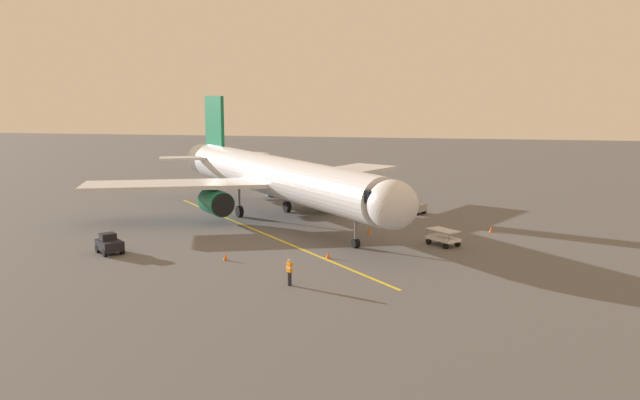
{
  "coord_description": "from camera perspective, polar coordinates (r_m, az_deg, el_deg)",
  "views": [
    {
      "loc": [
        -16.89,
        63.34,
        12.26
      ],
      "look_at": [
        -6.77,
        7.66,
        3.0
      ],
      "focal_mm": 38.18,
      "sensor_mm": 36.0,
      "label": 1
    }
  ],
  "objects": [
    {
      "name": "safety_cone_wing_starboard",
      "position": [
        60.7,
        14.15,
        -2.38
      ],
      "size": [
        0.32,
        0.32,
        0.55
      ],
      "primitive_type": "cone",
      "color": "#F2590F",
      "rests_on": "ground"
    },
    {
      "name": "apron_lead_in_line",
      "position": [
        59.1,
        -4.98,
        -2.71
      ],
      "size": [
        26.28,
        30.47,
        0.01
      ],
      "primitive_type": "cube",
      "rotation": [
        0.0,
        0.0,
        0.71
      ],
      "color": "yellow",
      "rests_on": "ground"
    },
    {
      "name": "box_truck_near_nose",
      "position": [
        77.33,
        -3.07,
        1.2
      ],
      "size": [
        4.92,
        4.14,
        2.62
      ],
      "color": "#9E9EA3",
      "rests_on": "ground"
    },
    {
      "name": "ground_plane",
      "position": [
        66.69,
        -4.55,
        -1.33
      ],
      "size": [
        220.0,
        220.0,
        0.0
      ],
      "primitive_type": "plane",
      "color": "#565659"
    },
    {
      "name": "airplane",
      "position": [
        64.41,
        -3.73,
        1.91
      ],
      "size": [
        32.34,
        33.64,
        11.5
      ],
      "color": "silver",
      "rests_on": "ground"
    },
    {
      "name": "tug_rear_apron",
      "position": [
        68.33,
        7.8,
        -0.53
      ],
      "size": [
        2.75,
        2.53,
        1.5
      ],
      "color": "#9E9EA3",
      "rests_on": "ground"
    },
    {
      "name": "safety_cone_wing_port",
      "position": [
        49.92,
        0.66,
        -4.6
      ],
      "size": [
        0.32,
        0.32,
        0.55
      ],
      "primitive_type": "cone",
      "color": "#F2590F",
      "rests_on": "ground"
    },
    {
      "name": "baggage_cart_starboard_side",
      "position": [
        54.75,
        10.28,
        -3.1
      ],
      "size": [
        2.83,
        2.83,
        1.27
      ],
      "color": "white",
      "rests_on": "ground"
    },
    {
      "name": "ground_crew_marshaller",
      "position": [
        43.05,
        -2.57,
        -6.04
      ],
      "size": [
        0.47,
        0.44,
        1.71
      ],
      "color": "#23232D",
      "rests_on": "ground"
    },
    {
      "name": "safety_cone_nose_right",
      "position": [
        58.57,
        4.12,
        -2.54
      ],
      "size": [
        0.32,
        0.32,
        0.55
      ],
      "primitive_type": "cone",
      "color": "#F2590F",
      "rests_on": "ground"
    },
    {
      "name": "safety_cone_nose_left",
      "position": [
        49.83,
        -7.94,
        -4.72
      ],
      "size": [
        0.32,
        0.32,
        0.55
      ],
      "primitive_type": "cone",
      "color": "#F2590F",
      "rests_on": "ground"
    },
    {
      "name": "tug_portside",
      "position": [
        53.75,
        -17.24,
        -3.55
      ],
      "size": [
        2.7,
        2.67,
        1.5
      ],
      "color": "black",
      "rests_on": "ground"
    }
  ]
}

